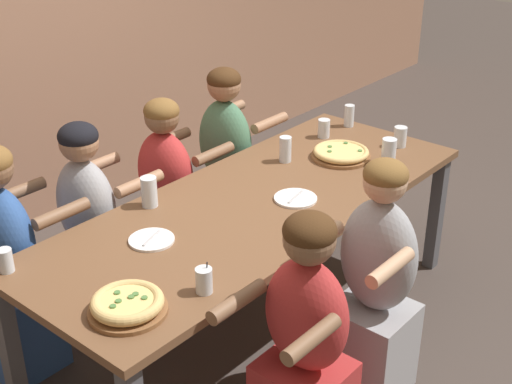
{
  "coord_description": "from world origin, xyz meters",
  "views": [
    {
      "loc": [
        -2.34,
        -1.98,
        2.33
      ],
      "look_at": [
        0.0,
        0.0,
        0.81
      ],
      "focal_mm": 50.0,
      "sensor_mm": 36.0,
      "label": 1
    }
  ],
  "objects_px": {
    "empty_plate_b": "(295,198)",
    "drinking_glass_e": "(149,194)",
    "empty_plate_a": "(152,240)",
    "diner_far_midright": "(226,169)",
    "diner_far_center": "(168,202)",
    "drinking_glass_b": "(285,151)",
    "pizza_board_second": "(127,305)",
    "drinking_glass_a": "(324,129)",
    "drinking_glass_d": "(389,152)",
    "cocktail_glass_blue": "(204,282)",
    "diner_near_center": "(375,291)",
    "diner_near_midleft": "(305,351)",
    "pizza_board_main": "(341,153)",
    "diner_far_left": "(10,272)",
    "drinking_glass_f": "(400,137)",
    "drinking_glass_g": "(5,260)",
    "diner_far_midleft": "(91,237)",
    "drinking_glass_c": "(349,117)"
  },
  "relations": [
    {
      "from": "diner_far_center",
      "to": "drinking_glass_b",
      "type": "bearing_deg",
      "value": 40.58
    },
    {
      "from": "diner_near_midleft",
      "to": "drinking_glass_a",
      "type": "bearing_deg",
      "value": -56.72
    },
    {
      "from": "drinking_glass_b",
      "to": "diner_far_midright",
      "type": "height_order",
      "value": "diner_far_midright"
    },
    {
      "from": "drinking_glass_b",
      "to": "diner_far_left",
      "type": "distance_m",
      "value": 1.53
    },
    {
      "from": "empty_plate_b",
      "to": "empty_plate_a",
      "type": "bearing_deg",
      "value": 161.95
    },
    {
      "from": "pizza_board_second",
      "to": "drinking_glass_f",
      "type": "height_order",
      "value": "drinking_glass_f"
    },
    {
      "from": "drinking_glass_d",
      "to": "diner_near_center",
      "type": "xyz_separation_m",
      "value": [
        -0.78,
        -0.42,
        -0.3
      ]
    },
    {
      "from": "pizza_board_second",
      "to": "diner_far_midright",
      "type": "relative_size",
      "value": 0.25
    },
    {
      "from": "empty_plate_a",
      "to": "drinking_glass_c",
      "type": "height_order",
      "value": "drinking_glass_c"
    },
    {
      "from": "empty_plate_b",
      "to": "diner_near_midleft",
      "type": "relative_size",
      "value": 0.19
    },
    {
      "from": "drinking_glass_b",
      "to": "drinking_glass_c",
      "type": "relative_size",
      "value": 1.05
    },
    {
      "from": "pizza_board_main",
      "to": "drinking_glass_d",
      "type": "height_order",
      "value": "drinking_glass_d"
    },
    {
      "from": "drinking_glass_a",
      "to": "diner_far_midright",
      "type": "height_order",
      "value": "diner_far_midright"
    },
    {
      "from": "empty_plate_b",
      "to": "diner_far_midleft",
      "type": "bearing_deg",
      "value": 127.53
    },
    {
      "from": "diner_far_midright",
      "to": "diner_far_left",
      "type": "xyz_separation_m",
      "value": [
        -1.48,
        0.0,
        -0.0
      ]
    },
    {
      "from": "drinking_glass_g",
      "to": "drinking_glass_d",
      "type": "bearing_deg",
      "value": -18.24
    },
    {
      "from": "drinking_glass_b",
      "to": "diner_near_center",
      "type": "relative_size",
      "value": 0.12
    },
    {
      "from": "empty_plate_a",
      "to": "cocktail_glass_blue",
      "type": "xyz_separation_m",
      "value": [
        -0.13,
        -0.45,
        0.04
      ]
    },
    {
      "from": "drinking_glass_d",
      "to": "drinking_glass_e",
      "type": "xyz_separation_m",
      "value": [
        -1.15,
        0.62,
        -0.01
      ]
    },
    {
      "from": "cocktail_glass_blue",
      "to": "empty_plate_a",
      "type": "bearing_deg",
      "value": 73.71
    },
    {
      "from": "empty_plate_a",
      "to": "drinking_glass_a",
      "type": "bearing_deg",
      "value": 5.13
    },
    {
      "from": "drinking_glass_d",
      "to": "diner_far_midleft",
      "type": "relative_size",
      "value": 0.13
    },
    {
      "from": "drinking_glass_e",
      "to": "cocktail_glass_blue",
      "type": "bearing_deg",
      "value": -116.69
    },
    {
      "from": "empty_plate_b",
      "to": "drinking_glass_b",
      "type": "bearing_deg",
      "value": 44.47
    },
    {
      "from": "empty_plate_b",
      "to": "drinking_glass_d",
      "type": "bearing_deg",
      "value": -11.13
    },
    {
      "from": "pizza_board_second",
      "to": "empty_plate_a",
      "type": "bearing_deg",
      "value": 38.33
    },
    {
      "from": "drinking_glass_c",
      "to": "diner_far_center",
      "type": "relative_size",
      "value": 0.12
    },
    {
      "from": "cocktail_glass_blue",
      "to": "diner_near_center",
      "type": "bearing_deg",
      "value": -25.17
    },
    {
      "from": "pizza_board_second",
      "to": "drinking_glass_a",
      "type": "bearing_deg",
      "value": 13.61
    },
    {
      "from": "diner_far_center",
      "to": "diner_near_midleft",
      "type": "bearing_deg",
      "value": -21.98
    },
    {
      "from": "empty_plate_b",
      "to": "drinking_glass_d",
      "type": "relative_size",
      "value": 1.41
    },
    {
      "from": "empty_plate_a",
      "to": "diner_far_midright",
      "type": "xyz_separation_m",
      "value": [
        1.11,
        0.58,
        -0.22
      ]
    },
    {
      "from": "empty_plate_b",
      "to": "drinking_glass_d",
      "type": "xyz_separation_m",
      "value": [
        0.65,
        -0.13,
        0.07
      ]
    },
    {
      "from": "diner_far_center",
      "to": "diner_far_left",
      "type": "height_order",
      "value": "diner_far_left"
    },
    {
      "from": "diner_near_center",
      "to": "pizza_board_main",
      "type": "bearing_deg",
      "value": -46.0
    },
    {
      "from": "empty_plate_a",
      "to": "diner_far_left",
      "type": "distance_m",
      "value": 0.73
    },
    {
      "from": "cocktail_glass_blue",
      "to": "drinking_glass_b",
      "type": "distance_m",
      "value": 1.3
    },
    {
      "from": "drinking_glass_a",
      "to": "diner_far_midright",
      "type": "relative_size",
      "value": 0.09
    },
    {
      "from": "pizza_board_second",
      "to": "drinking_glass_b",
      "type": "relative_size",
      "value": 2.12
    },
    {
      "from": "pizza_board_second",
      "to": "diner_near_midleft",
      "type": "height_order",
      "value": "diner_near_midleft"
    },
    {
      "from": "diner_near_center",
      "to": "diner_far_left",
      "type": "bearing_deg",
      "value": 35.04
    },
    {
      "from": "pizza_board_main",
      "to": "drinking_glass_b",
      "type": "distance_m",
      "value": 0.31
    },
    {
      "from": "empty_plate_b",
      "to": "diner_far_midleft",
      "type": "xyz_separation_m",
      "value": [
        -0.63,
        0.82,
        -0.24
      ]
    },
    {
      "from": "drinking_glass_f",
      "to": "drinking_glass_g",
      "type": "distance_m",
      "value": 2.25
    },
    {
      "from": "empty_plate_b",
      "to": "drinking_glass_e",
      "type": "xyz_separation_m",
      "value": [
        -0.5,
        0.49,
        0.06
      ]
    },
    {
      "from": "empty_plate_b",
      "to": "drinking_glass_c",
      "type": "relative_size",
      "value": 1.58
    },
    {
      "from": "drinking_glass_b",
      "to": "drinking_glass_d",
      "type": "xyz_separation_m",
      "value": [
        0.32,
        -0.45,
        0.01
      ]
    },
    {
      "from": "pizza_board_main",
      "to": "drinking_glass_b",
      "type": "bearing_deg",
      "value": 138.3
    },
    {
      "from": "drinking_glass_d",
      "to": "diner_near_midleft",
      "type": "distance_m",
      "value": 1.4
    },
    {
      "from": "drinking_glass_b",
      "to": "drinking_glass_g",
      "type": "relative_size",
      "value": 1.4
    }
  ]
}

